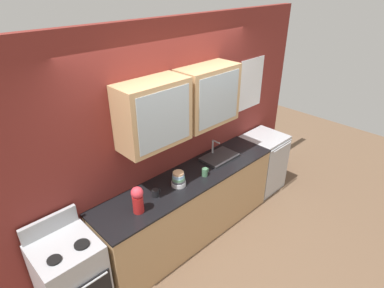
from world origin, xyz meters
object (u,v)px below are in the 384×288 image
at_px(stove_range, 72,280).
at_px(sink_faucet, 219,157).
at_px(vase, 138,199).
at_px(cup_near_bowls, 156,193).
at_px(cup_near_sink, 205,172).
at_px(dishwasher, 262,162).
at_px(bowl_stack, 178,179).

bearing_deg(stove_range, sink_faucet, 1.57).
distance_m(stove_range, vase, 0.99).
bearing_deg(cup_near_bowls, sink_faucet, 3.03).
xyz_separation_m(cup_near_sink, cup_near_bowls, (-0.69, 0.10, -0.01)).
bearing_deg(cup_near_bowls, vase, -163.76).
relative_size(sink_faucet, dishwasher, 0.53).
relative_size(stove_range, vase, 3.60).
bearing_deg(cup_near_bowls, stove_range, -179.99).
height_order(cup_near_sink, dishwasher, cup_near_sink).
bearing_deg(sink_faucet, cup_near_sink, -160.43).
distance_m(vase, dishwasher, 2.48).
height_order(stove_range, vase, vase).
distance_m(sink_faucet, cup_near_sink, 0.47).
distance_m(stove_range, bowl_stack, 1.48).
height_order(sink_faucet, dishwasher, sink_faucet).
bearing_deg(sink_faucet, bowl_stack, -174.01).
height_order(vase, dishwasher, vase).
distance_m(bowl_stack, cup_near_bowls, 0.32).
bearing_deg(stove_range, cup_near_bowls, 0.01).
bearing_deg(stove_range, cup_near_sink, -3.21).
height_order(bowl_stack, cup_near_sink, bowl_stack).
distance_m(stove_range, dishwasher, 3.18).
height_order(bowl_stack, dishwasher, bowl_stack).
distance_m(sink_faucet, vase, 1.44).
bearing_deg(dishwasher, vase, -178.09).
relative_size(bowl_stack, dishwasher, 0.20).
xyz_separation_m(stove_range, vase, (0.78, -0.08, 0.61)).
xyz_separation_m(stove_range, cup_near_sink, (1.75, -0.10, 0.50)).
height_order(bowl_stack, cup_near_bowls, bowl_stack).
xyz_separation_m(stove_range, cup_near_bowls, (1.07, 0.00, 0.49)).
height_order(cup_near_sink, cup_near_bowls, cup_near_sink).
relative_size(stove_range, cup_near_bowls, 9.77).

